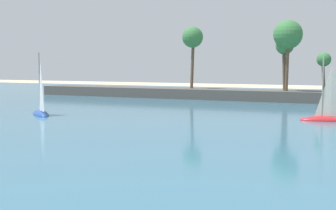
% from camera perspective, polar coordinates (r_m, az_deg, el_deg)
% --- Properties ---
extents(sea, '(220.00, 101.10, 0.06)m').
position_cam_1_polar(sea, '(62.02, 16.94, -0.42)').
color(sea, '#386B84').
rests_on(sea, ground).
extents(sailboat_near_shore, '(5.23, 2.53, 7.29)m').
position_cam_1_polar(sailboat_near_shore, '(48.65, 20.05, -1.21)').
color(sailboat_near_shore, red).
rests_on(sailboat_near_shore, sea).
extents(sailboat_far_left, '(5.24, 4.77, 7.93)m').
position_cam_1_polar(sailboat_far_left, '(53.32, -16.44, -0.50)').
color(sailboat_far_left, '#234793').
rests_on(sailboat_far_left, sea).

